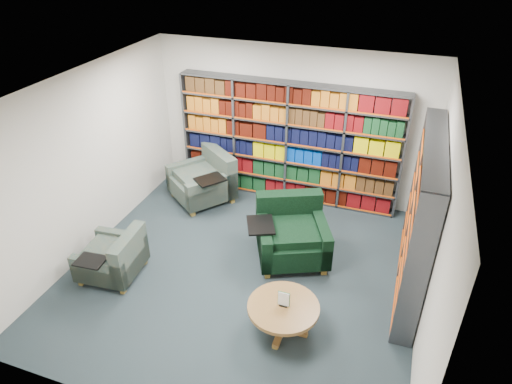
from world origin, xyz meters
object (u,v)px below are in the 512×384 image
(chair_green_right, at_px, (291,234))
(chair_teal_front, at_px, (116,259))
(chair_teal_left, at_px, (206,181))
(coffee_table, at_px, (283,311))

(chair_green_right, relative_size, chair_teal_front, 1.39)
(chair_teal_left, height_order, chair_teal_front, chair_teal_left)
(coffee_table, bearing_deg, chair_teal_left, 130.53)
(chair_teal_left, distance_m, chair_green_right, 2.24)
(chair_green_right, distance_m, chair_teal_front, 2.64)
(chair_teal_left, distance_m, chair_teal_front, 2.47)
(chair_teal_left, relative_size, coffee_table, 1.54)
(chair_green_right, xyz_separation_m, coffee_table, (0.34, -1.56, -0.04))
(chair_green_right, height_order, chair_teal_front, chair_green_right)
(chair_teal_front, bearing_deg, chair_green_right, 30.40)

